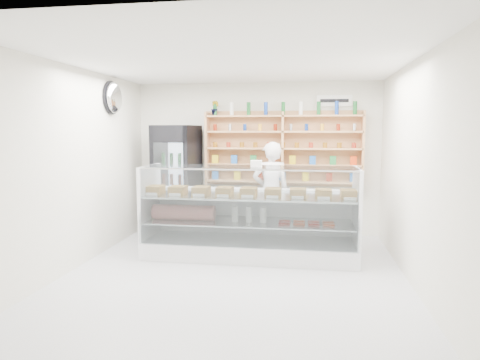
# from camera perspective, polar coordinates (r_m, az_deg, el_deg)

# --- Properties ---
(room) EXTENTS (5.00, 5.00, 5.00)m
(room) POSITION_cam_1_polar(r_m,az_deg,el_deg) (5.53, -0.83, 1.20)
(room) COLOR #BCBDC1
(room) RESTS_ON ground
(display_counter) EXTENTS (3.20, 0.96, 1.39)m
(display_counter) POSITION_cam_1_polar(r_m,az_deg,el_deg) (6.56, 1.28, -7.02)
(display_counter) COLOR white
(display_counter) RESTS_ON floor
(shop_worker) EXTENTS (0.72, 0.56, 1.73)m
(shop_worker) POSITION_cam_1_polar(r_m,az_deg,el_deg) (7.40, 4.14, -1.61)
(shop_worker) COLOR silver
(shop_worker) RESTS_ON floor
(drinks_cooler) EXTENTS (0.81, 0.80, 2.01)m
(drinks_cooler) POSITION_cam_1_polar(r_m,az_deg,el_deg) (7.89, -8.39, -0.09)
(drinks_cooler) COLOR black
(drinks_cooler) RESTS_ON floor
(wall_shelving) EXTENTS (2.84, 0.28, 1.33)m
(wall_shelving) POSITION_cam_1_polar(r_m,az_deg,el_deg) (7.79, 5.73, 4.17)
(wall_shelving) COLOR tan
(wall_shelving) RESTS_ON back_wall
(potted_plant) EXTENTS (0.18, 0.17, 0.27)m
(potted_plant) POSITION_cam_1_polar(r_m,az_deg,el_deg) (7.96, -3.36, 9.54)
(potted_plant) COLOR #1E6626
(potted_plant) RESTS_ON wall_shelving
(security_mirror) EXTENTS (0.15, 0.50, 0.50)m
(security_mirror) POSITION_cam_1_polar(r_m,az_deg,el_deg) (7.34, -16.42, 10.48)
(security_mirror) COLOR silver
(security_mirror) RESTS_ON left_wall
(wall_sign) EXTENTS (0.62, 0.03, 0.20)m
(wall_sign) POSITION_cam_1_polar(r_m,az_deg,el_deg) (7.93, 12.46, 10.28)
(wall_sign) COLOR white
(wall_sign) RESTS_ON back_wall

